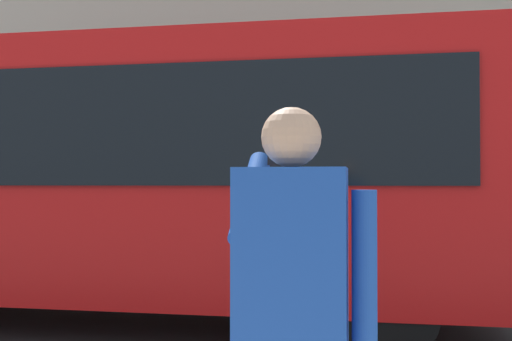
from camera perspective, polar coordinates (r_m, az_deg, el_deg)
name	(u,v)px	position (r m, az deg, el deg)	size (l,w,h in m)	color
ground_plane	(315,332)	(6.77, 5.49, -14.60)	(60.00, 60.00, 0.00)	#38383A
red_bus	(106,173)	(7.18, -13.68, -0.25)	(9.05, 2.54, 3.08)	red
pedestrian_photographer	(293,303)	(2.29, 3.41, -12.08)	(0.53, 0.52, 1.70)	#1E2347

